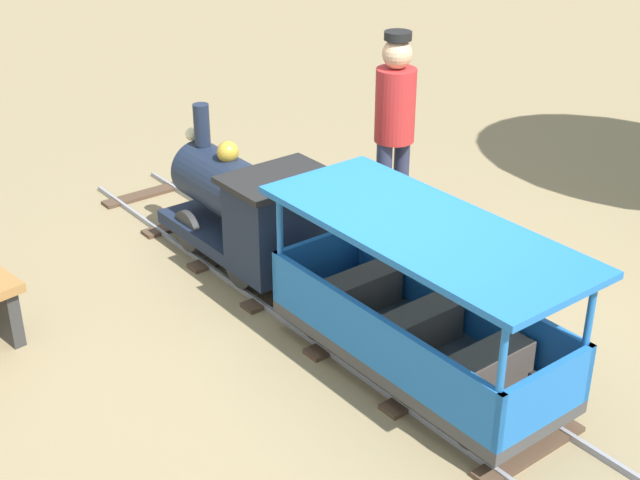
{
  "coord_description": "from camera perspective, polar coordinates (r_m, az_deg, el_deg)",
  "views": [
    {
      "loc": [
        -3.15,
        -3.65,
        3.13
      ],
      "look_at": [
        0.0,
        0.4,
        0.55
      ],
      "focal_mm": 49.99,
      "sensor_mm": 36.0,
      "label": 1
    }
  ],
  "objects": [
    {
      "name": "conductor_person",
      "position": [
        6.68,
        4.8,
        7.62
      ],
      "size": [
        0.3,
        0.3,
        1.62
      ],
      "color": "#282D47",
      "rests_on": "ground_plane"
    },
    {
      "name": "locomotive",
      "position": [
        6.38,
        -4.58,
        2.1
      ],
      "size": [
        0.72,
        1.44,
        1.06
      ],
      "color": "#192338",
      "rests_on": "ground_plane"
    },
    {
      "name": "ground_plane",
      "position": [
        5.75,
        2.46,
        -6.32
      ],
      "size": [
        60.0,
        60.0,
        0.0
      ],
      "primitive_type": "plane",
      "color": "#8C7A56"
    },
    {
      "name": "passenger_car",
      "position": [
        5.2,
        6.3,
        -4.87
      ],
      "size": [
        0.82,
        2.0,
        0.97
      ],
      "color": "#3F3F3F",
      "rests_on": "ground_plane"
    },
    {
      "name": "track",
      "position": [
        5.99,
        0.15,
        -4.65
      ],
      "size": [
        0.76,
        5.7,
        0.04
      ],
      "color": "gray",
      "rests_on": "ground_plane"
    }
  ]
}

